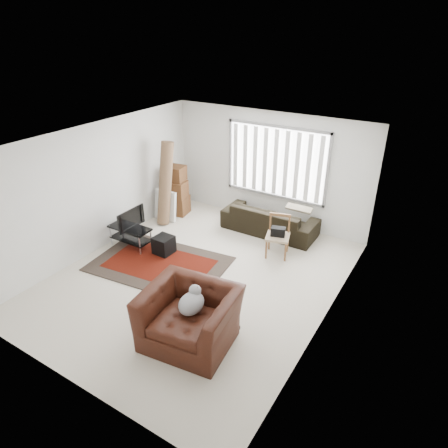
# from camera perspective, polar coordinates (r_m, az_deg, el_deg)

# --- Properties ---
(room) EXTENTS (6.00, 6.02, 2.71)m
(room) POSITION_cam_1_polar(r_m,az_deg,el_deg) (7.42, -1.66, 5.51)
(room) COLOR beige
(room) RESTS_ON ground
(persian_rug) EXTENTS (2.85, 2.06, 0.02)m
(persian_rug) POSITION_cam_1_polar(r_m,az_deg,el_deg) (8.37, -9.19, -5.63)
(persian_rug) COLOR black
(persian_rug) RESTS_ON ground
(tv_stand) EXTENTS (0.95, 0.43, 0.47)m
(tv_stand) POSITION_cam_1_polar(r_m,az_deg,el_deg) (8.97, -13.24, -1.20)
(tv_stand) COLOR black
(tv_stand) RESTS_ON ground
(tv) EXTENTS (0.10, 0.77, 0.44)m
(tv) POSITION_cam_1_polar(r_m,az_deg,el_deg) (8.81, -13.48, 0.82)
(tv) COLOR black
(tv) RESTS_ON tv_stand
(subwoofer) EXTENTS (0.39, 0.39, 0.38)m
(subwoofer) POSITION_cam_1_polar(r_m,az_deg,el_deg) (8.62, -8.60, -2.96)
(subwoofer) COLOR black
(subwoofer) RESTS_ON persian_rug
(moving_boxes) EXTENTS (0.58, 0.55, 1.26)m
(moving_boxes) POSITION_cam_1_polar(r_m,az_deg,el_deg) (10.25, -6.71, 4.55)
(moving_boxes) COLOR brown
(moving_boxes) RESTS_ON ground
(white_flatpack) EXTENTS (0.61, 0.21, 0.77)m
(white_flatpack) POSITION_cam_1_polar(r_m,az_deg,el_deg) (10.03, -8.37, 2.64)
(white_flatpack) COLOR silver
(white_flatpack) RESTS_ON ground
(rolled_rug) EXTENTS (0.37, 0.66, 2.02)m
(rolled_rug) POSITION_cam_1_polar(r_m,az_deg,el_deg) (9.67, -8.39, 5.73)
(rolled_rug) COLOR brown
(rolled_rug) RESTS_ON ground
(sofa) EXTENTS (2.22, 0.97, 0.85)m
(sofa) POSITION_cam_1_polar(r_m,az_deg,el_deg) (9.37, 6.57, 1.23)
(sofa) COLOR black
(sofa) RESTS_ON ground
(side_chair) EXTENTS (0.59, 0.59, 0.88)m
(side_chair) POSITION_cam_1_polar(r_m,az_deg,el_deg) (8.43, 7.72, -1.48)
(side_chair) COLOR #927C60
(side_chair) RESTS_ON ground
(armchair) EXTENTS (1.51, 1.36, 1.02)m
(armchair) POSITION_cam_1_polar(r_m,az_deg,el_deg) (6.23, -4.92, -12.65)
(armchair) COLOR #35140B
(armchair) RESTS_ON ground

